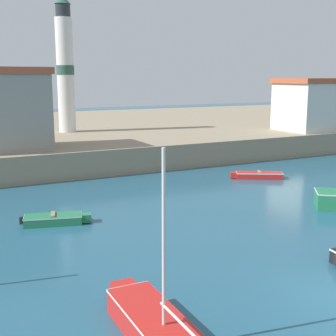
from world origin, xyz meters
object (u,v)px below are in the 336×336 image
(harbor_shed_near_wharf, at_px, (322,104))
(lighthouse, at_px, (65,67))
(dinghy_red_0, at_px, (258,175))
(dinghy_green_1, at_px, (55,219))

(harbor_shed_near_wharf, bearing_deg, lighthouse, 157.76)
(dinghy_red_0, bearing_deg, harbor_shed_near_wharf, 30.71)
(dinghy_red_0, height_order, harbor_shed_near_wharf, harbor_shed_near_wharf)
(dinghy_red_0, height_order, dinghy_green_1, dinghy_green_1)
(dinghy_red_0, distance_m, harbor_shed_near_wharf, 17.66)
(dinghy_green_1, xyz_separation_m, lighthouse, (6.81, 22.65, 8.06))
(dinghy_green_1, relative_size, lighthouse, 0.28)
(dinghy_green_1, height_order, lighthouse, lighthouse)
(lighthouse, distance_m, harbor_shed_near_wharf, 26.18)
(dinghy_red_0, xyz_separation_m, lighthouse, (-9.30, 18.54, 8.07))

